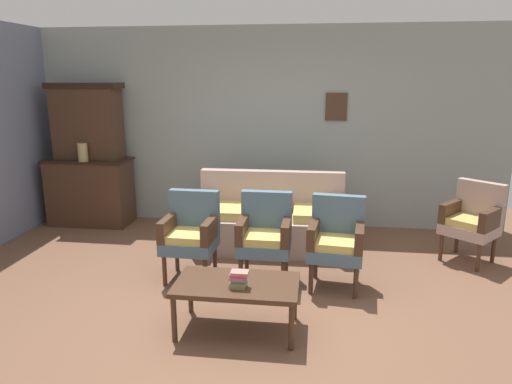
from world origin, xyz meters
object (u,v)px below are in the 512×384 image
at_px(coffee_table, 237,287).
at_px(book_stack_on_table, 238,279).
at_px(armchair_near_couch_end, 265,233).
at_px(armchair_by_doorway, 336,238).
at_px(vase_on_cabinet, 83,152).
at_px(side_cabinet, 91,191).
at_px(wingback_chair_by_fireplace, 472,218).
at_px(floral_couch, 270,221).
at_px(armchair_near_cabinet, 191,232).

distance_m(coffee_table, book_stack_on_table, 0.14).
bearing_deg(armchair_near_couch_end, armchair_by_doorway, -4.87).
distance_m(vase_on_cabinet, armchair_near_couch_end, 3.02).
relative_size(side_cabinet, wingback_chair_by_fireplace, 1.28).
relative_size(floral_couch, armchair_near_couch_end, 2.01).
height_order(side_cabinet, coffee_table, side_cabinet).
height_order(side_cabinet, armchair_by_doorway, side_cabinet).
bearing_deg(armchair_near_couch_end, book_stack_on_table, -94.47).
xyz_separation_m(floral_couch, armchair_near_cabinet, (-0.71, -1.00, 0.17)).
xyz_separation_m(side_cabinet, floral_couch, (2.61, -0.61, -0.14)).
xyz_separation_m(floral_couch, book_stack_on_table, (-0.04, -2.04, 0.16)).
relative_size(vase_on_cabinet, wingback_chair_by_fireplace, 0.27).
xyz_separation_m(vase_on_cabinet, armchair_near_cabinet, (1.87, -1.44, -0.55)).
bearing_deg(armchair_near_cabinet, coffee_table, -56.15).
distance_m(floral_couch, book_stack_on_table, 2.05).
bearing_deg(coffee_table, wingback_chair_by_fireplace, 37.64).
relative_size(side_cabinet, armchair_by_doorway, 1.28).
bearing_deg(coffee_table, side_cabinet, 134.66).
relative_size(floral_couch, armchair_near_cabinet, 2.01).
bearing_deg(armchair_near_couch_end, vase_on_cabinet, 152.17).
relative_size(side_cabinet, book_stack_on_table, 7.68).
xyz_separation_m(armchair_near_cabinet, wingback_chair_by_fireplace, (3.00, 0.86, 0.00)).
bearing_deg(floral_couch, armchair_near_cabinet, -125.51).
xyz_separation_m(side_cabinet, wingback_chair_by_fireplace, (4.89, -0.75, 0.03)).
height_order(armchair_near_cabinet, armchair_by_doorway, same).
bearing_deg(book_stack_on_table, vase_on_cabinet, 135.71).
height_order(armchair_by_doorway, book_stack_on_table, armchair_by_doorway).
xyz_separation_m(armchair_near_couch_end, armchair_by_doorway, (0.71, -0.06, 0.00)).
relative_size(armchair_by_doorway, coffee_table, 0.90).
relative_size(vase_on_cabinet, armchair_by_doorway, 0.27).
distance_m(armchair_near_cabinet, wingback_chair_by_fireplace, 3.12).
height_order(side_cabinet, vase_on_cabinet, vase_on_cabinet).
distance_m(floral_couch, armchair_near_couch_end, 0.97).
bearing_deg(wingback_chair_by_fireplace, armchair_by_doorway, -150.45).
xyz_separation_m(vase_on_cabinet, armchair_near_couch_end, (2.62, -1.39, -0.55)).
height_order(floral_couch, armchair_by_doorway, same).
height_order(vase_on_cabinet, armchair_near_couch_end, vase_on_cabinet).
relative_size(armchair_by_doorway, book_stack_on_table, 5.98).
xyz_separation_m(armchair_near_couch_end, coffee_table, (-0.11, -1.01, -0.12)).
height_order(armchair_near_cabinet, wingback_chair_by_fireplace, same).
relative_size(floral_couch, book_stack_on_table, 12.03).
bearing_deg(armchair_by_doorway, side_cabinet, 154.28).
bearing_deg(book_stack_on_table, armchair_by_doorway, 52.25).
xyz_separation_m(side_cabinet, armchair_near_couch_end, (2.65, -1.56, 0.03)).
bearing_deg(armchair_near_couch_end, side_cabinet, 149.54).
bearing_deg(floral_couch, side_cabinet, 166.83).
bearing_deg(side_cabinet, vase_on_cabinet, -80.83).
bearing_deg(armchair_by_doorway, armchair_near_cabinet, 179.60).
bearing_deg(wingback_chair_by_fireplace, floral_couch, 176.41).
relative_size(armchair_near_couch_end, armchair_by_doorway, 1.00).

